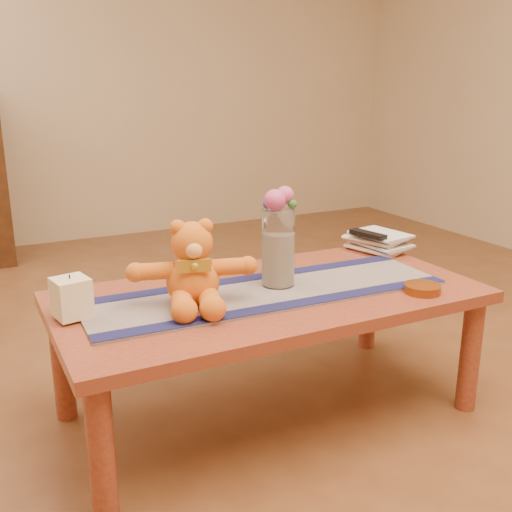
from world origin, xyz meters
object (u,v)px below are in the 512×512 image
teddy_bear (192,264)px  amber_dish (422,289)px  pillar_candle (71,297)px  glass_vase (278,248)px  tv_remote (368,234)px  bronze_ball (203,282)px  book_bottom (365,252)px

teddy_bear → amber_dish: teddy_bear is taller
teddy_bear → pillar_candle: size_ratio=3.19×
glass_vase → tv_remote: glass_vase is taller
glass_vase → tv_remote: (0.51, 0.18, -0.05)m
glass_vase → amber_dish: bearing=-33.6°
bronze_ball → tv_remote: tv_remote is taller
book_bottom → amber_dish: 0.47m
book_bottom → amber_dish: amber_dish is taller
bronze_ball → pillar_candle: bearing=-175.3°
teddy_bear → glass_vase: size_ratio=1.43×
bronze_ball → book_bottom: (0.76, 0.13, -0.03)m
teddy_bear → tv_remote: size_ratio=2.33×
glass_vase → bronze_ball: size_ratio=4.14×
pillar_candle → bronze_ball: (0.43, 0.03, -0.03)m
teddy_bear → tv_remote: bearing=29.7°
teddy_bear → pillar_candle: teddy_bear is taller
teddy_bear → tv_remote: (0.83, 0.22, -0.05)m
book_bottom → glass_vase: bearing=-175.0°
glass_vase → bronze_ball: 0.27m
book_bottom → tv_remote: (0.00, -0.01, 0.07)m
teddy_bear → bronze_ball: (0.07, 0.09, -0.09)m
teddy_bear → amber_dish: bearing=-2.8°
teddy_bear → amber_dish: 0.76m
book_bottom → tv_remote: 0.08m
teddy_bear → pillar_candle: bearing=-174.0°
bronze_ball → amber_dish: bearing=-26.6°
pillar_candle → amber_dish: bearing=-15.1°
teddy_bear → book_bottom: teddy_bear is taller
bronze_ball → amber_dish: 0.72m
book_bottom → tv_remote: tv_remote is taller
teddy_bear → book_bottom: (0.82, 0.23, -0.12)m
pillar_candle → amber_dish: 1.11m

